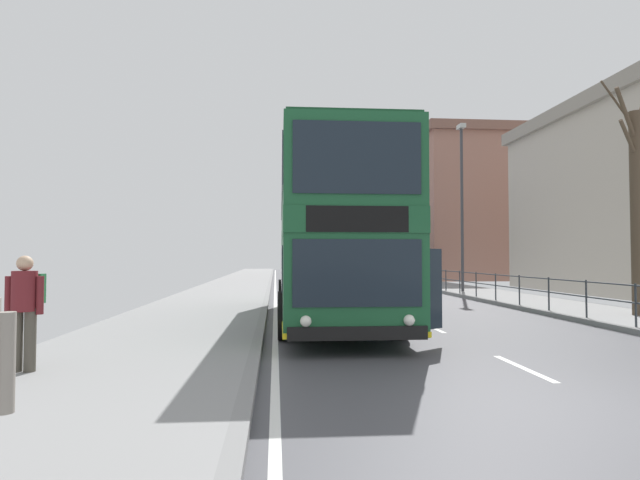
{
  "coord_description": "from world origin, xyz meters",
  "views": [
    {
      "loc": [
        -3.95,
        -5.34,
        1.76
      ],
      "look_at": [
        -2.84,
        7.47,
        2.21
      ],
      "focal_mm": 28.79,
      "sensor_mm": 36.0,
      "label": 1
    }
  ],
  "objects_px": {
    "pedestrian_with_backpack": "(25,303)",
    "background_building_00": "(484,210)",
    "street_lamp_far_side": "(462,195)",
    "bare_tree_far_00": "(637,207)",
    "double_decker_bus_main": "(330,237)",
    "background_bus_far_lane": "(375,259)"
  },
  "relations": [
    {
      "from": "background_bus_far_lane",
      "to": "double_decker_bus_main",
      "type": "bearing_deg",
      "value": -104.52
    },
    {
      "from": "pedestrian_with_backpack",
      "to": "bare_tree_far_00",
      "type": "height_order",
      "value": "bare_tree_far_00"
    },
    {
      "from": "bare_tree_far_00",
      "to": "background_building_00",
      "type": "height_order",
      "value": "background_building_00"
    },
    {
      "from": "pedestrian_with_backpack",
      "to": "street_lamp_far_side",
      "type": "bearing_deg",
      "value": 52.46
    },
    {
      "from": "double_decker_bus_main",
      "to": "background_bus_far_lane",
      "type": "height_order",
      "value": "double_decker_bus_main"
    },
    {
      "from": "street_lamp_far_side",
      "to": "bare_tree_far_00",
      "type": "distance_m",
      "value": 10.72
    },
    {
      "from": "background_building_00",
      "to": "double_decker_bus_main",
      "type": "bearing_deg",
      "value": -119.43
    },
    {
      "from": "background_bus_far_lane",
      "to": "background_building_00",
      "type": "height_order",
      "value": "background_building_00"
    },
    {
      "from": "double_decker_bus_main",
      "to": "background_building_00",
      "type": "relative_size",
      "value": 0.66
    },
    {
      "from": "street_lamp_far_side",
      "to": "bare_tree_far_00",
      "type": "bearing_deg",
      "value": -83.71
    },
    {
      "from": "pedestrian_with_backpack",
      "to": "background_bus_far_lane",
      "type": "bearing_deg",
      "value": 68.64
    },
    {
      "from": "double_decker_bus_main",
      "to": "bare_tree_far_00",
      "type": "bearing_deg",
      "value": -1.5
    },
    {
      "from": "double_decker_bus_main",
      "to": "bare_tree_far_00",
      "type": "height_order",
      "value": "bare_tree_far_00"
    },
    {
      "from": "street_lamp_far_side",
      "to": "background_building_00",
      "type": "xyz_separation_m",
      "value": [
        9.53,
        20.01,
        1.21
      ]
    },
    {
      "from": "double_decker_bus_main",
      "to": "background_building_00",
      "type": "height_order",
      "value": "background_building_00"
    },
    {
      "from": "street_lamp_far_side",
      "to": "bare_tree_far_00",
      "type": "xyz_separation_m",
      "value": [
        1.16,
        -10.53,
        -1.63
      ]
    },
    {
      "from": "pedestrian_with_backpack",
      "to": "background_building_00",
      "type": "distance_m",
      "value": 42.93
    },
    {
      "from": "street_lamp_far_side",
      "to": "bare_tree_far_00",
      "type": "height_order",
      "value": "street_lamp_far_side"
    },
    {
      "from": "background_bus_far_lane",
      "to": "bare_tree_far_00",
      "type": "relative_size",
      "value": 1.42
    },
    {
      "from": "background_bus_far_lane",
      "to": "street_lamp_far_side",
      "type": "distance_m",
      "value": 10.58
    },
    {
      "from": "background_bus_far_lane",
      "to": "street_lamp_far_side",
      "type": "bearing_deg",
      "value": -76.49
    },
    {
      "from": "pedestrian_with_backpack",
      "to": "street_lamp_far_side",
      "type": "distance_m",
      "value": 21.05
    }
  ]
}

